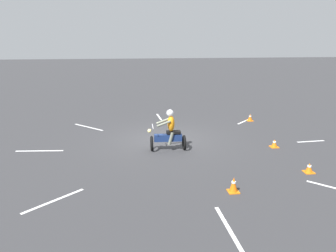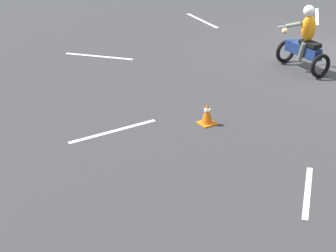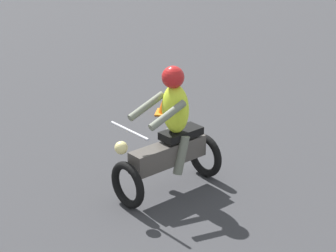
# 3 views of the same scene
# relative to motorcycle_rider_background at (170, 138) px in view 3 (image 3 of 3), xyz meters

# --- Properties ---
(motorcycle_rider_background) EXTENTS (1.46, 1.36, 1.66)m
(motorcycle_rider_background) POSITION_rel_motorcycle_rider_background_xyz_m (0.00, 0.00, 0.00)
(motorcycle_rider_background) COLOR black
(motorcycle_rider_background) RESTS_ON ground
(traffic_cone_mid_center) EXTENTS (0.32, 0.32, 0.40)m
(traffic_cone_mid_center) POSITION_rel_motorcycle_rider_background_xyz_m (2.64, 0.51, -0.53)
(traffic_cone_mid_center) COLOR orange
(traffic_cone_mid_center) RESTS_ON ground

